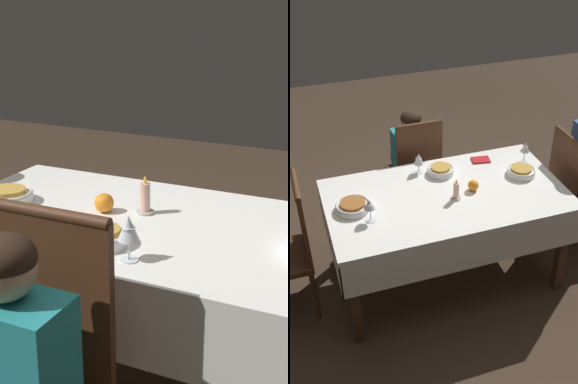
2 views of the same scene
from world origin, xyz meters
TOP-DOWN VIEW (x-y plane):
  - dining_table at (0.00, 0.00)m, footprint 1.56×0.87m
  - chair_north at (0.00, 0.67)m, footprint 0.38×0.38m
  - bowl_east at (0.57, 0.05)m, footprint 0.20×0.20m
  - bowl_north at (0.05, 0.24)m, footprint 0.19×0.19m
  - wine_glass_north at (-0.09, 0.31)m, footprint 0.07×0.07m
  - candle_centerpiece at (0.04, -0.07)m, footprint 0.07×0.07m
  - orange_fruit at (0.18, -0.02)m, footprint 0.07×0.07m
  - napkin_red_folded at (0.38, 0.31)m, footprint 0.14×0.11m

SIDE VIEW (x-z plane):
  - chair_north at x=0.00m, z-range 0.03..1.00m
  - dining_table at x=0.00m, z-range 0.27..1.00m
  - napkin_red_folded at x=0.38m, z-range 0.73..0.74m
  - bowl_east at x=0.57m, z-range 0.73..0.78m
  - bowl_north at x=0.05m, z-range 0.73..0.78m
  - orange_fruit at x=0.18m, z-range 0.73..0.80m
  - candle_centerpiece at x=0.04m, z-range 0.71..0.85m
  - wine_glass_north at x=-0.09m, z-range 0.75..0.90m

